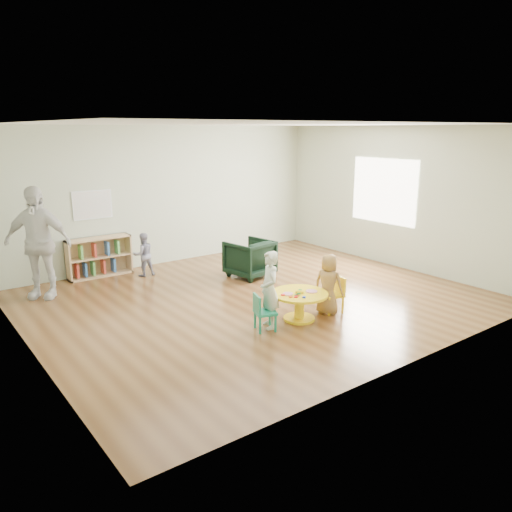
# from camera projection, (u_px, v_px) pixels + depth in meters

# --- Properties ---
(room) EXTENTS (7.10, 7.00, 2.80)m
(room) POSITION_uv_depth(u_px,v_px,m) (257.00, 184.00, 7.82)
(room) COLOR brown
(room) RESTS_ON ground
(activity_table) EXTENTS (0.83, 0.83, 0.46)m
(activity_table) POSITION_uv_depth(u_px,v_px,m) (299.00, 301.00, 7.29)
(activity_table) COLOR yellow
(activity_table) RESTS_ON ground
(kid_chair_left) EXTENTS (0.36, 0.36, 0.52)m
(kid_chair_left) POSITION_uv_depth(u_px,v_px,m) (263.00, 311.00, 6.90)
(kid_chair_left) COLOR #188563
(kid_chair_left) RESTS_ON ground
(kid_chair_right) EXTENTS (0.36, 0.36, 0.55)m
(kid_chair_right) POSITION_uv_depth(u_px,v_px,m) (335.00, 293.00, 7.61)
(kid_chair_right) COLOR yellow
(kid_chair_right) RESTS_ON ground
(bookshelf) EXTENTS (1.20, 0.30, 0.75)m
(bookshelf) POSITION_uv_depth(u_px,v_px,m) (98.00, 257.00, 9.47)
(bookshelf) COLOR tan
(bookshelf) RESTS_ON ground
(alphabet_poster) EXTENTS (0.74, 0.01, 0.54)m
(alphabet_poster) POSITION_uv_depth(u_px,v_px,m) (92.00, 205.00, 9.33)
(alphabet_poster) COLOR white
(alphabet_poster) RESTS_ON ground
(armchair) EXTENTS (0.86, 0.88, 0.70)m
(armchair) POSITION_uv_depth(u_px,v_px,m) (250.00, 258.00, 9.44)
(armchair) COLOR black
(armchair) RESTS_ON ground
(child_left) EXTENTS (0.39, 0.47, 1.10)m
(child_left) POSITION_uv_depth(u_px,v_px,m) (269.00, 290.00, 6.95)
(child_left) COLOR silver
(child_left) RESTS_ON ground
(child_right) EXTENTS (0.44, 0.53, 0.93)m
(child_right) POSITION_uv_depth(u_px,v_px,m) (328.00, 284.00, 7.49)
(child_right) COLOR #F2AB1A
(child_right) RESTS_ON ground
(toddler) EXTENTS (0.44, 0.36, 0.83)m
(toddler) POSITION_uv_depth(u_px,v_px,m) (143.00, 255.00, 9.45)
(toddler) COLOR #1B1B43
(toddler) RESTS_ON ground
(adult_caretaker) EXTENTS (1.14, 1.03, 1.86)m
(adult_caretaker) POSITION_uv_depth(u_px,v_px,m) (38.00, 243.00, 8.12)
(adult_caretaker) COLOR silver
(adult_caretaker) RESTS_ON ground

